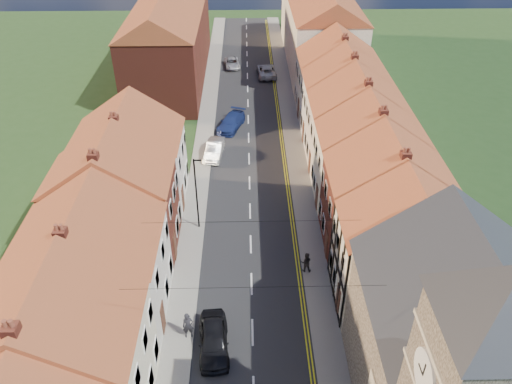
# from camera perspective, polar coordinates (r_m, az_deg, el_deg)

# --- Properties ---
(road) EXTENTS (7.00, 90.00, 0.02)m
(road) POSITION_cam_1_polar(r_m,az_deg,el_deg) (46.36, -0.80, 3.82)
(road) COLOR black
(road) RESTS_ON ground
(pavement_left) EXTENTS (1.80, 90.00, 0.12)m
(pavement_left) POSITION_cam_1_polar(r_m,az_deg,el_deg) (46.52, -6.24, 3.79)
(pavement_left) COLOR gray
(pavement_left) RESTS_ON ground
(pavement_right) EXTENTS (1.80, 90.00, 0.12)m
(pavement_right) POSITION_cam_1_polar(r_m,az_deg,el_deg) (46.56, 4.63, 3.92)
(pavement_right) COLOR gray
(pavement_right) RESTS_ON ground
(church) EXTENTS (11.25, 14.25, 15.20)m
(church) POSITION_cam_1_polar(r_m,az_deg,el_deg) (24.32, 23.63, -17.60)
(church) COLOR #332C24
(church) RESTS_ON ground
(cottage_r_tudor) EXTENTS (8.30, 5.20, 9.00)m
(cottage_r_tudor) POSITION_cam_1_polar(r_m,az_deg,el_deg) (31.19, 16.84, -5.72)
(cottage_r_tudor) COLOR #F3EACC
(cottage_r_tudor) RESTS_ON ground
(cottage_r_white_near) EXTENTS (8.30, 6.00, 9.00)m
(cottage_r_white_near) POSITION_cam_1_polar(r_m,az_deg,el_deg) (35.26, 14.63, 0.00)
(cottage_r_white_near) COLOR maroon
(cottage_r_white_near) RESTS_ON ground
(cottage_r_cream_mid) EXTENTS (8.30, 5.20, 9.00)m
(cottage_r_cream_mid) POSITION_cam_1_polar(r_m,az_deg,el_deg) (39.64, 12.85, 4.51)
(cottage_r_cream_mid) COLOR #F3EACC
(cottage_r_cream_mid) RESTS_ON ground
(cottage_r_pink) EXTENTS (8.30, 6.00, 9.00)m
(cottage_r_pink) POSITION_cam_1_polar(r_m,az_deg,el_deg) (44.25, 11.42, 8.08)
(cottage_r_pink) COLOR beige
(cottage_r_pink) RESTS_ON ground
(cottage_r_white_far) EXTENTS (8.30, 5.20, 9.00)m
(cottage_r_white_far) POSITION_cam_1_polar(r_m,az_deg,el_deg) (49.02, 10.24, 10.98)
(cottage_r_white_far) COLOR #B1B1A8
(cottage_r_white_far) RESTS_ON ground
(cottage_r_cream_far) EXTENTS (8.30, 6.00, 9.00)m
(cottage_r_cream_far) POSITION_cam_1_polar(r_m,az_deg,el_deg) (53.91, 9.26, 13.34)
(cottage_r_cream_far) COLOR #F3EACC
(cottage_r_cream_far) RESTS_ON ground
(cottage_l_cream) EXTENTS (8.30, 6.30, 9.10)m
(cottage_l_cream) POSITION_cam_1_polar(r_m,az_deg,el_deg) (26.38, -21.83, -16.32)
(cottage_l_cream) COLOR #F3EACC
(cottage_l_cream) RESTS_ON ground
(cottage_l_white) EXTENTS (8.30, 6.90, 8.80)m
(cottage_l_white) POSITION_cam_1_polar(r_m,az_deg,el_deg) (30.61, -18.34, -7.24)
(cottage_l_white) COLOR #B1B1A8
(cottage_l_white) RESTS_ON ground
(cottage_l_brick_mid) EXTENTS (8.30, 5.70, 9.10)m
(cottage_l_brick_mid) POSITION_cam_1_polar(r_m,az_deg,el_deg) (35.08, -16.03, -0.35)
(cottage_l_brick_mid) COLOR maroon
(cottage_l_brick_mid) RESTS_ON ground
(cottage_l_pink) EXTENTS (8.30, 6.30, 8.80)m
(cottage_l_pink) POSITION_cam_1_polar(r_m,az_deg,el_deg) (39.89, -14.28, 4.31)
(cottage_l_pink) COLOR #B1B1A8
(cottage_l_pink) RESTS_ON ground
(block_right_far) EXTENTS (8.30, 24.20, 10.50)m
(block_right_far) POSITION_cam_1_polar(r_m,az_deg,el_deg) (67.96, 7.24, 18.81)
(block_right_far) COLOR #F3EACC
(block_right_far) RESTS_ON ground
(block_left_far) EXTENTS (8.30, 24.20, 10.50)m
(block_left_far) POSITION_cam_1_polar(r_m,az_deg,el_deg) (63.16, -9.91, 17.32)
(block_left_far) COLOR maroon
(block_left_far) RESTS_ON ground
(lamppost) EXTENTS (0.88, 0.15, 6.00)m
(lamppost) POSITION_cam_1_polar(r_m,az_deg,el_deg) (36.23, -6.72, 0.27)
(lamppost) COLOR black
(lamppost) RESTS_ON pavement_left
(car_near) EXTENTS (2.01, 4.33, 1.44)m
(car_near) POSITION_cam_1_polar(r_m,az_deg,el_deg) (29.92, -4.87, -16.46)
(car_near) COLOR black
(car_near) RESTS_ON ground
(car_mid) EXTENTS (1.89, 4.24, 1.35)m
(car_mid) POSITION_cam_1_polar(r_m,az_deg,el_deg) (46.66, -4.76, 4.86)
(car_mid) COLOR #9DA1A4
(car_mid) RESTS_ON ground
(car_far) EXTENTS (3.27, 4.99, 1.34)m
(car_far) POSITION_cam_1_polar(r_m,az_deg,el_deg) (51.43, -2.84, 7.99)
(car_far) COLOR navy
(car_far) RESTS_ON ground
(car_distant) EXTENTS (2.26, 4.13, 1.10)m
(car_distant) POSITION_cam_1_polar(r_m,az_deg,el_deg) (66.93, -2.74, 14.50)
(car_distant) COLOR #AAACB2
(car_distant) RESTS_ON ground
(pedestrian_left) EXTENTS (0.72, 0.54, 1.80)m
(pedestrian_left) POSITION_cam_1_polar(r_m,az_deg,el_deg) (30.33, -7.77, -14.89)
(pedestrian_left) COLOR #232228
(pedestrian_left) RESTS_ON pavement_left
(pedestrian_right) EXTENTS (0.80, 0.65, 1.54)m
(pedestrian_right) POSITION_cam_1_polar(r_m,az_deg,el_deg) (34.11, 5.74, -7.98)
(pedestrian_right) COLOR #282320
(pedestrian_right) RESTS_ON pavement_right
(car_distant_b) EXTENTS (2.48, 4.92, 1.33)m
(car_distant_b) POSITION_cam_1_polar(r_m,az_deg,el_deg) (64.10, 1.21, 13.69)
(car_distant_b) COLOR #9D9EA4
(car_distant_b) RESTS_ON ground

